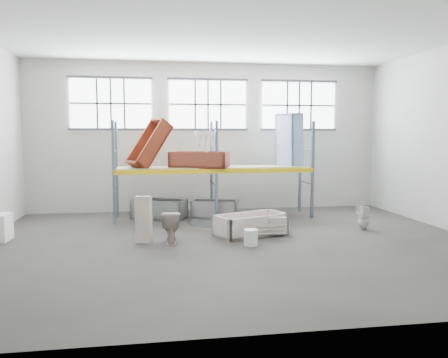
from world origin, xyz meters
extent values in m
cube|color=#4A443E|center=(0.00, 0.00, -0.05)|extent=(12.00, 10.00, 0.10)
cube|color=silver|center=(0.00, 0.00, 5.05)|extent=(12.00, 10.00, 0.10)
cube|color=#AFACA1|center=(0.00, 5.05, 2.50)|extent=(12.00, 0.10, 5.00)
cube|color=#9C9990|center=(0.00, -5.05, 2.50)|extent=(12.00, 0.10, 5.00)
cube|color=white|center=(-3.20, 4.94, 3.60)|extent=(2.60, 0.04, 1.60)
cube|color=white|center=(0.00, 4.94, 3.60)|extent=(2.60, 0.04, 1.60)
cube|color=white|center=(3.20, 4.94, 3.60)|extent=(2.60, 0.04, 1.60)
cube|color=slate|center=(-3.00, 2.90, 1.50)|extent=(0.08, 0.08, 3.00)
cube|color=slate|center=(-3.00, 4.10, 1.50)|extent=(0.08, 0.08, 3.00)
cube|color=slate|center=(0.00, 2.90, 1.50)|extent=(0.08, 0.08, 3.00)
cube|color=slate|center=(0.00, 4.10, 1.50)|extent=(0.08, 0.08, 3.00)
cube|color=slate|center=(3.00, 2.90, 1.50)|extent=(0.08, 0.08, 3.00)
cube|color=slate|center=(3.00, 4.10, 1.50)|extent=(0.08, 0.08, 3.00)
cube|color=yellow|center=(0.00, 2.90, 1.50)|extent=(6.00, 0.10, 0.14)
cube|color=yellow|center=(0.00, 4.10, 1.50)|extent=(6.00, 0.10, 0.14)
cube|color=gray|center=(0.00, 3.50, 1.58)|extent=(5.90, 1.10, 0.03)
cylinder|color=black|center=(0.00, 2.70, 0.00)|extent=(1.80, 1.80, 0.00)
cube|color=#C1AFA2|center=(1.23, 0.58, 0.28)|extent=(0.46, 0.24, 0.42)
imported|color=beige|center=(0.35, 0.53, 0.16)|extent=(0.55, 0.55, 0.16)
imported|color=#C1ACA0|center=(-1.48, 0.31, 0.39)|extent=(0.47, 0.78, 0.77)
cube|color=beige|center=(-2.13, 0.44, 0.56)|extent=(0.41, 0.32, 1.12)
imported|color=white|center=(3.81, 1.03, 0.34)|extent=(0.39, 0.38, 0.68)
imported|color=white|center=(-0.25, 3.37, 2.09)|extent=(0.73, 0.58, 0.63)
cylinder|color=white|center=(0.35, -0.28, 0.19)|extent=(0.43, 0.43, 0.38)
camera|label=1|loc=(-1.93, -10.55, 2.59)|focal=36.63mm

